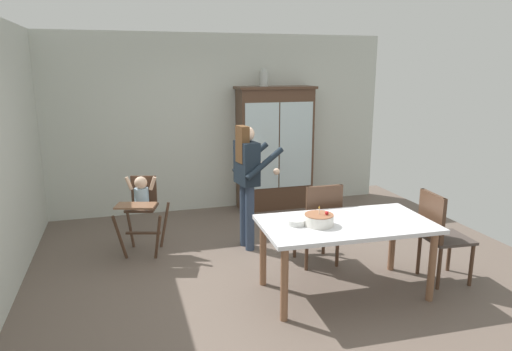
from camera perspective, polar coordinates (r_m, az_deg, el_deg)
ground_plane at (r=5.15m, az=2.20°, el=-12.10°), size 6.24×6.24×0.00m
wall_back at (r=7.24m, az=-4.41°, el=6.46°), size 5.32×0.06×2.70m
china_cabinet at (r=7.26m, az=2.33°, el=3.43°), size 1.21×0.48×1.92m
ceramic_vase at (r=7.10m, az=0.97°, el=11.92°), size 0.13×0.13×0.27m
high_chair_with_toddler at (r=5.65m, az=-13.97°, el=-3.06°), size 0.71×0.79×0.95m
adult_person at (r=5.57m, az=-1.07°, el=0.44°), size 0.56×0.54×1.53m
dining_table at (r=4.61m, az=11.05°, el=-6.72°), size 1.69×0.96×0.74m
birthday_cake at (r=4.43m, az=7.79°, el=-5.43°), size 0.28×0.28×0.19m
serving_bowl at (r=4.42m, az=4.99°, el=-5.74°), size 0.18×0.18×0.05m
dining_chair_far_side at (r=5.21m, az=7.92°, el=-5.31°), size 0.44×0.44×0.96m
dining_chair_right_end at (r=5.16m, az=21.64°, el=-6.35°), size 0.47×0.47×0.96m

